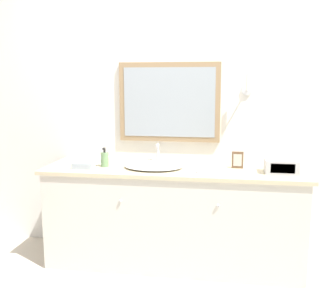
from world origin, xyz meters
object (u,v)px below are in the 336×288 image
(soap_bottle, at_px, (105,159))
(appliance_box, at_px, (281,166))
(sink_basin, at_px, (154,165))
(picture_frame, at_px, (237,160))

(soap_bottle, bearing_deg, appliance_box, -0.51)
(sink_basin, bearing_deg, appliance_box, -1.82)
(appliance_box, bearing_deg, soap_bottle, 179.49)
(sink_basin, xyz_separation_m, appliance_box, (1.03, -0.03, 0.04))
(sink_basin, xyz_separation_m, picture_frame, (0.69, 0.09, 0.05))
(picture_frame, bearing_deg, soap_bottle, -174.54)
(appliance_box, xyz_separation_m, picture_frame, (-0.34, 0.12, 0.02))
(soap_bottle, height_order, picture_frame, soap_bottle)
(soap_bottle, relative_size, appliance_box, 0.64)
(soap_bottle, xyz_separation_m, appliance_box, (1.45, -0.01, -0.01))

